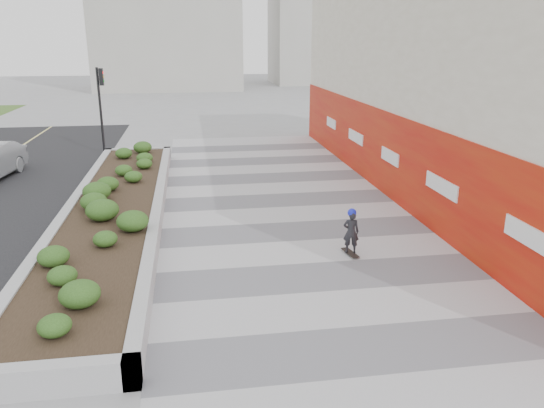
{
  "coord_description": "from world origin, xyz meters",
  "views": [
    {
      "loc": [
        -3.04,
        -9.55,
        5.47
      ],
      "look_at": [
        -0.87,
        4.31,
        1.1
      ],
      "focal_mm": 35.0,
      "sensor_mm": 36.0,
      "label": 1
    }
  ],
  "objects": [
    {
      "name": "walkway",
      "position": [
        0.0,
        3.0,
        0.01
      ],
      "size": [
        8.0,
        36.0,
        0.01
      ],
      "primitive_type": "cube",
      "color": "#A8A8AD",
      "rests_on": "ground"
    },
    {
      "name": "traffic_signal_near",
      "position": [
        -7.23,
        17.5,
        2.76
      ],
      "size": [
        0.33,
        0.28,
        4.2
      ],
      "color": "black",
      "rests_on": "ground"
    },
    {
      "name": "building",
      "position": [
        6.98,
        8.98,
        3.98
      ],
      "size": [
        6.04,
        24.08,
        8.0
      ],
      "color": "beige",
      "rests_on": "ground"
    },
    {
      "name": "ground",
      "position": [
        0.0,
        0.0,
        0.0
      ],
      "size": [
        160.0,
        160.0,
        0.0
      ],
      "primitive_type": "plane",
      "color": "gray",
      "rests_on": "ground"
    },
    {
      "name": "manhole_cover",
      "position": [
        0.5,
        3.0,
        0.0
      ],
      "size": [
        0.44,
        0.44,
        0.01
      ],
      "primitive_type": "cylinder",
      "color": "#595654",
      "rests_on": "ground"
    },
    {
      "name": "skateboarder",
      "position": [
        1.02,
        2.99,
        0.66
      ],
      "size": [
        0.47,
        0.74,
        1.29
      ],
      "rotation": [
        0.0,
        0.0,
        0.18
      ],
      "color": "beige",
      "rests_on": "ground"
    },
    {
      "name": "planter",
      "position": [
        -5.5,
        7.0,
        0.42
      ],
      "size": [
        3.0,
        18.0,
        0.9
      ],
      "color": "#9E9EA0",
      "rests_on": "ground"
    }
  ]
}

